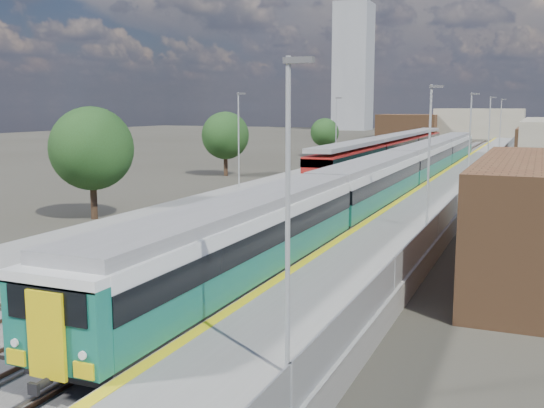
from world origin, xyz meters
The scene contains 11 objects.
ground centered at (0.00, 50.00, 0.00)m, with size 320.00×320.00×0.00m, color #47443A.
ballast_bed centered at (-2.25, 52.50, 0.03)m, with size 10.50×155.00×0.06m, color #565451.
tracks centered at (-1.65, 54.18, 0.11)m, with size 8.96×160.00×0.17m.
platform_right centered at (5.28, 52.49, 0.54)m, with size 4.70×155.00×8.52m.
platform_left centered at (-9.05, 52.49, 0.52)m, with size 4.30×155.00×8.52m.
buildings centered at (-18.12, 138.60, 10.70)m, with size 72.00×185.50×40.00m.
green_train centered at (1.50, 40.39, 2.27)m, with size 2.93×81.59×3.23m.
red_train centered at (-5.50, 69.34, 2.21)m, with size 2.96×59.90×3.73m.
tree_a centered at (-15.22, 22.28, 4.68)m, with size 5.49×5.49×7.44m.
tree_b centered at (-19.38, 49.65, 4.34)m, with size 5.09×5.09×6.90m.
tree_c centered at (-17.97, 79.40, 3.61)m, with size 4.24×4.24×5.75m.
Camera 1 is at (11.93, -11.54, 7.39)m, focal length 42.00 mm.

